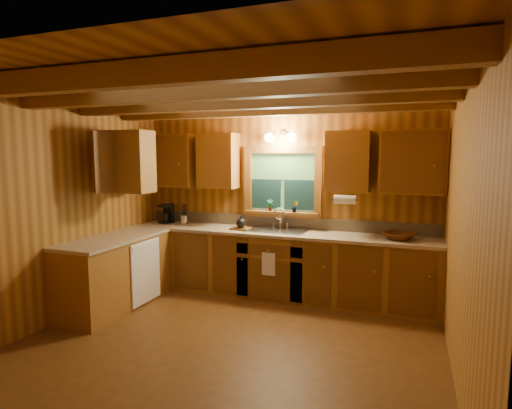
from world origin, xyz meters
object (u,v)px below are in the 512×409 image
at_px(cutting_board, 241,229).
at_px(coffee_maker, 167,214).
at_px(wicker_basket, 399,236).
at_px(sink, 276,234).

bearing_deg(cutting_board, coffee_maker, 177.20).
bearing_deg(wicker_basket, coffee_maker, 177.79).
relative_size(coffee_maker, cutting_board, 1.08).
relative_size(coffee_maker, wicker_basket, 0.79).
xyz_separation_m(cutting_board, wicker_basket, (2.07, 0.02, 0.03)).
height_order(sink, cutting_board, sink).
height_order(sink, wicker_basket, sink).
bearing_deg(sink, cutting_board, -171.60).
bearing_deg(wicker_basket, sink, 177.99).
xyz_separation_m(coffee_maker, cutting_board, (1.27, -0.15, -0.13)).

